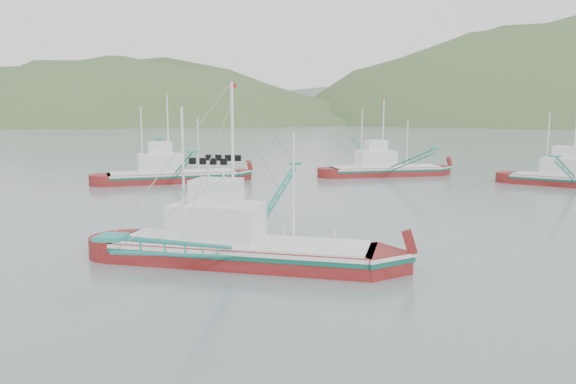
# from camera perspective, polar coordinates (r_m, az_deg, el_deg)

# --- Properties ---
(ground) EXTENTS (1200.00, 1200.00, 0.00)m
(ground) POSITION_cam_1_polar(r_m,az_deg,el_deg) (32.05, -1.56, -7.18)
(ground) COLOR slate
(ground) RESTS_ON ground
(main_boat) EXTENTS (15.12, 26.79, 10.87)m
(main_boat) POSITION_cam_1_polar(r_m,az_deg,el_deg) (31.72, -5.10, -4.43)
(main_boat) COLOR maroon
(main_boat) RESTS_ON ground
(bg_boat_left) EXTENTS (17.18, 26.11, 11.30)m
(bg_boat_left) POSITION_cam_1_polar(r_m,az_deg,el_deg) (69.33, -11.68, 2.89)
(bg_boat_left) COLOR maroon
(bg_boat_left) RESTS_ON ground
(bg_boat_far) EXTENTS (15.39, 26.06, 10.96)m
(bg_boat_far) POSITION_cam_1_polar(r_m,az_deg,el_deg) (76.07, 9.85, 3.26)
(bg_boat_far) COLOR maroon
(bg_boat_far) RESTS_ON ground
(headland_left) EXTENTS (448.00, 308.00, 210.00)m
(headland_left) POSITION_cam_1_polar(r_m,az_deg,el_deg) (432.28, -17.23, 6.64)
(headland_left) COLOR #3F582D
(headland_left) RESTS_ON ground
(ridge_distant) EXTENTS (960.00, 400.00, 240.00)m
(ridge_distant) POSITION_cam_1_polar(r_m,az_deg,el_deg) (591.04, 10.75, 7.16)
(ridge_distant) COLOR slate
(ridge_distant) RESTS_ON ground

